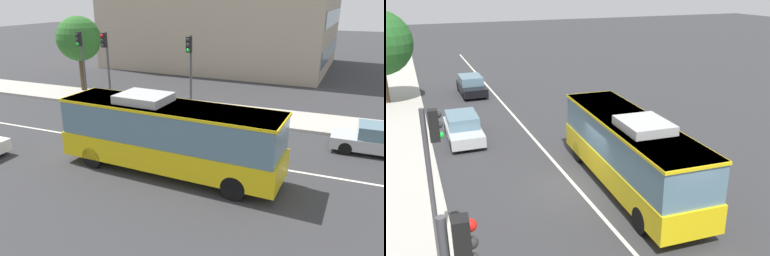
# 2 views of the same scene
# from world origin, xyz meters

# --- Properties ---
(ground_plane) EXTENTS (160.00, 160.00, 0.00)m
(ground_plane) POSITION_xyz_m (0.00, 0.00, 0.00)
(ground_plane) COLOR #333335
(sidewalk_kerb) EXTENTS (80.00, 3.71, 0.14)m
(sidewalk_kerb) POSITION_xyz_m (0.00, 7.36, 0.07)
(sidewalk_kerb) COLOR #B2ADA3
(sidewalk_kerb) RESTS_ON ground_plane
(lane_centre_line) EXTENTS (76.00, 0.16, 0.01)m
(lane_centre_line) POSITION_xyz_m (0.00, 0.00, 0.01)
(lane_centre_line) COLOR silver
(lane_centre_line) RESTS_ON ground_plane
(transit_bus) EXTENTS (10.12, 3.03, 3.46)m
(transit_bus) POSITION_xyz_m (-1.00, -2.12, 1.81)
(transit_bus) COLOR yellow
(transit_bus) RESTS_ON ground_plane
(sedan_silver) EXTENTS (4.51, 1.84, 1.46)m
(sedan_silver) POSITION_xyz_m (7.86, 3.73, 0.72)
(sedan_silver) COLOR #B7BABF
(sedan_silver) RESTS_ON ground_plane
(traffic_light_near_corner) EXTENTS (0.33, 0.62, 5.20)m
(traffic_light_near_corner) POSITION_xyz_m (-11.70, 5.89, 3.56)
(traffic_light_near_corner) COLOR #47474C
(traffic_light_near_corner) RESTS_ON ground_plane
(traffic_light_mid_block) EXTENTS (0.34, 0.62, 5.20)m
(traffic_light_mid_block) POSITION_xyz_m (-9.65, 5.95, 3.56)
(traffic_light_mid_block) COLOR #47474C
(traffic_light_mid_block) RESTS_ON ground_plane
(traffic_light_far_corner) EXTENTS (0.32, 0.62, 5.20)m
(traffic_light_far_corner) POSITION_xyz_m (-3.33, 5.90, 3.56)
(traffic_light_far_corner) COLOR #47474C
(traffic_light_far_corner) RESTS_ON ground_plane
(street_tree_kerbside_left) EXTENTS (3.51, 3.51, 6.06)m
(street_tree_kerbside_left) POSITION_xyz_m (-14.08, 8.70, 4.28)
(street_tree_kerbside_left) COLOR #4C3823
(street_tree_kerbside_left) RESTS_ON ground_plane
(office_block_background) EXTENTS (23.99, 17.60, 13.60)m
(office_block_background) POSITION_xyz_m (-7.54, 26.17, 6.80)
(office_block_background) COLOR tan
(office_block_background) RESTS_ON ground_plane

